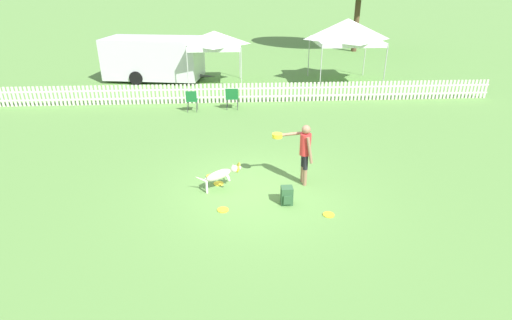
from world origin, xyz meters
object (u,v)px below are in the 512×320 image
(frisbee_midfield, at_px, (211,176))
(folding_chair_blue_left, at_px, (192,99))
(frisbee_near_dog, at_px, (329,215))
(leaping_dog, at_px, (221,175))
(frisbee_far_scatter, at_px, (223,210))
(equipment_trailer, at_px, (154,58))
(canopy_tent_main, at_px, (347,31))
(handler_person, at_px, (303,147))
(canopy_tent_secondary, at_px, (214,40))
(folding_chair_center, at_px, (232,96))
(backpack_on_grass, at_px, (287,196))
(frisbee_near_handler, at_px, (218,184))

(frisbee_midfield, bearing_deg, folding_chair_blue_left, 99.27)
(frisbee_near_dog, distance_m, folding_chair_blue_left, 8.85)
(leaping_dog, relative_size, frisbee_far_scatter, 4.55)
(frisbee_midfield, xyz_separation_m, equipment_trailer, (-3.35, 11.71, 1.14))
(folding_chair_blue_left, bearing_deg, canopy_tent_main, -146.45)
(handler_person, relative_size, canopy_tent_main, 0.51)
(frisbee_midfield, bearing_deg, canopy_tent_main, 58.60)
(frisbee_near_dog, xyz_separation_m, equipment_trailer, (-6.09, 13.82, 1.14))
(folding_chair_blue_left, distance_m, canopy_tent_secondary, 5.06)
(canopy_tent_main, bearing_deg, folding_chair_center, -142.78)
(folding_chair_center, bearing_deg, canopy_tent_main, -139.54)
(frisbee_near_dog, relative_size, canopy_tent_secondary, 0.10)
(frisbee_far_scatter, distance_m, folding_chair_center, 7.91)
(backpack_on_grass, distance_m, folding_chair_blue_left, 7.97)
(frisbee_midfield, height_order, equipment_trailer, equipment_trailer)
(folding_chair_center, relative_size, canopy_tent_secondary, 0.35)
(folding_chair_blue_left, bearing_deg, frisbee_far_scatter, 101.19)
(frisbee_near_handler, xyz_separation_m, folding_chair_center, (0.43, 6.58, 0.53))
(folding_chair_center, relative_size, canopy_tent_main, 0.29)
(frisbee_near_dog, bearing_deg, canopy_tent_main, 73.73)
(frisbee_midfield, xyz_separation_m, canopy_tent_main, (6.43, 10.53, 2.54))
(frisbee_near_dog, bearing_deg, folding_chair_center, 104.23)
(frisbee_midfield, relative_size, equipment_trailer, 0.04)
(frisbee_far_scatter, xyz_separation_m, folding_chair_blue_left, (-1.31, 7.65, 0.52))
(handler_person, bearing_deg, frisbee_near_dog, -173.47)
(canopy_tent_secondary, bearing_deg, frisbee_far_scatter, -87.76)
(backpack_on_grass, bearing_deg, folding_chair_blue_left, 110.73)
(equipment_trailer, bearing_deg, folding_chair_blue_left, -57.90)
(handler_person, distance_m, frisbee_near_handler, 2.38)
(backpack_on_grass, height_order, canopy_tent_secondary, canopy_tent_secondary)
(canopy_tent_main, xyz_separation_m, canopy_tent_secondary, (-6.57, 0.08, -0.36))
(frisbee_near_handler, relative_size, canopy_tent_secondary, 0.10)
(handler_person, distance_m, folding_chair_center, 6.90)
(leaping_dog, bearing_deg, handler_person, 90.47)
(handler_person, xyz_separation_m, backpack_on_grass, (-0.52, -1.02, -0.80))
(frisbee_midfield, relative_size, canopy_tent_main, 0.08)
(frisbee_near_dog, distance_m, canopy_tent_main, 13.42)
(handler_person, xyz_separation_m, frisbee_near_handler, (-2.16, 0.09, -1.00))
(folding_chair_blue_left, bearing_deg, backpack_on_grass, 112.23)
(canopy_tent_secondary, bearing_deg, backpack_on_grass, -80.68)
(frisbee_far_scatter, relative_size, canopy_tent_main, 0.08)
(frisbee_midfield, height_order, folding_chair_center, folding_chair_center)
(frisbee_midfield, xyz_separation_m, canopy_tent_secondary, (-0.14, 10.62, 2.17))
(folding_chair_blue_left, bearing_deg, equipment_trailer, -66.17)
(frisbee_midfield, relative_size, folding_chair_center, 0.29)
(frisbee_near_dog, height_order, folding_chair_center, folding_chair_center)
(backpack_on_grass, height_order, folding_chair_blue_left, folding_chair_blue_left)
(folding_chair_center, height_order, canopy_tent_secondary, canopy_tent_secondary)
(frisbee_far_scatter, height_order, folding_chair_blue_left, folding_chair_blue_left)
(handler_person, height_order, canopy_tent_main, canopy_tent_main)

